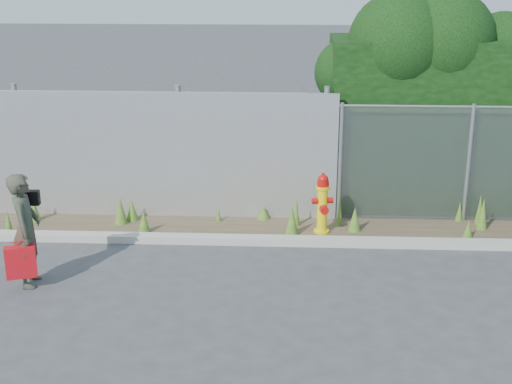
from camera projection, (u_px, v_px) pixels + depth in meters
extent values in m
plane|color=#3C3C3E|center=(273.00, 295.00, 9.60)|extent=(80.00, 80.00, 0.00)
cube|color=#A19B92|center=(276.00, 241.00, 11.29)|extent=(16.00, 0.22, 0.12)
cube|color=#4A3B2A|center=(277.00, 230.00, 11.87)|extent=(16.00, 1.20, 0.01)
cone|color=#3E671F|center=(121.00, 212.00, 12.06)|extent=(0.23, 0.23, 0.46)
cone|color=#3E671F|center=(459.00, 212.00, 12.22)|extent=(0.13, 0.13, 0.34)
cone|color=#3E671F|center=(34.00, 210.00, 12.20)|extent=(0.19, 0.19, 0.44)
cone|color=#3E671F|center=(340.00, 211.00, 11.98)|extent=(0.10, 0.10, 0.52)
cone|color=#3E671F|center=(296.00, 212.00, 11.98)|extent=(0.12, 0.12, 0.50)
cone|color=#3E671F|center=(219.00, 215.00, 12.21)|extent=(0.09, 0.09, 0.24)
cone|color=#3E671F|center=(132.00, 211.00, 12.24)|extent=(0.22, 0.22, 0.36)
cone|color=#3E671F|center=(483.00, 215.00, 11.80)|extent=(0.18, 0.18, 0.55)
cone|color=#3E671F|center=(292.00, 221.00, 11.57)|extent=(0.22, 0.22, 0.51)
cone|color=#3E671F|center=(8.00, 222.00, 11.67)|extent=(0.13, 0.13, 0.40)
cone|color=#3E671F|center=(468.00, 230.00, 11.49)|extent=(0.17, 0.17, 0.29)
cone|color=#3E671F|center=(264.00, 213.00, 12.32)|extent=(0.22, 0.22, 0.24)
cone|color=#3E671F|center=(355.00, 220.00, 11.75)|extent=(0.22, 0.22, 0.42)
cone|color=#3E671F|center=(144.00, 222.00, 11.67)|extent=(0.21, 0.21, 0.39)
cone|color=#3E671F|center=(480.00, 210.00, 12.02)|extent=(0.14, 0.14, 0.54)
cube|color=silver|center=(89.00, 155.00, 12.25)|extent=(8.50, 0.08, 2.20)
cylinder|color=gray|center=(20.00, 149.00, 12.40)|extent=(0.10, 0.10, 2.30)
cylinder|color=gray|center=(180.00, 151.00, 12.27)|extent=(0.10, 0.10, 2.30)
cylinder|color=gray|center=(325.00, 153.00, 12.16)|extent=(0.10, 0.10, 2.30)
cylinder|color=gray|center=(340.00, 162.00, 12.07)|extent=(0.07, 0.07, 2.05)
cylinder|color=gray|center=(468.00, 164.00, 11.97)|extent=(0.07, 0.07, 2.05)
sphere|color=black|center=(349.00, 72.00, 12.49)|extent=(1.21, 1.21, 1.21)
sphere|color=black|center=(399.00, 43.00, 12.28)|extent=(1.75, 1.75, 1.75)
sphere|color=black|center=(442.00, 41.00, 12.34)|extent=(1.83, 1.83, 1.83)
sphere|color=black|center=(502.00, 48.00, 12.52)|extent=(1.27, 1.27, 1.27)
cylinder|color=yellow|center=(321.00, 232.00, 11.75)|extent=(0.26, 0.26, 0.05)
cylinder|color=yellow|center=(322.00, 211.00, 11.63)|extent=(0.16, 0.16, 0.78)
cylinder|color=yellow|center=(323.00, 187.00, 11.50)|extent=(0.22, 0.22, 0.05)
cylinder|color=#B20F0A|center=(323.00, 183.00, 11.48)|extent=(0.19, 0.19, 0.09)
sphere|color=#B20F0A|center=(323.00, 180.00, 11.46)|extent=(0.17, 0.17, 0.17)
cylinder|color=#B20F0A|center=(323.00, 174.00, 11.43)|extent=(0.05, 0.05, 0.05)
cylinder|color=#B20F0A|center=(314.00, 200.00, 11.58)|extent=(0.09, 0.10, 0.10)
cylinder|color=#B20F0A|center=(330.00, 201.00, 11.57)|extent=(0.09, 0.10, 0.10)
cylinder|color=#B20F0A|center=(323.00, 210.00, 11.49)|extent=(0.14, 0.11, 0.14)
imported|color=#0E5E40|center=(26.00, 230.00, 9.69)|extent=(0.48, 0.64, 1.60)
cube|color=red|center=(21.00, 262.00, 9.61)|extent=(0.40, 0.15, 0.44)
cylinder|color=red|center=(18.00, 242.00, 9.52)|extent=(0.19, 0.02, 0.02)
cube|color=black|center=(29.00, 198.00, 9.80)|extent=(0.27, 0.11, 0.20)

